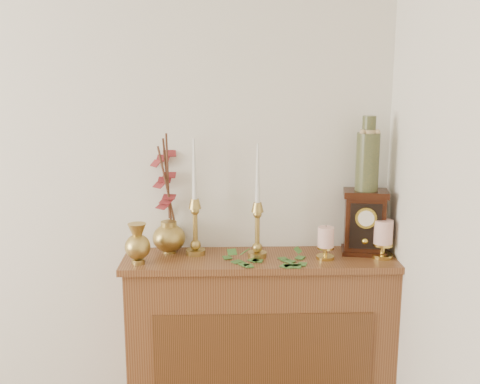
{
  "coord_description": "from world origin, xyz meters",
  "views": [
    {
      "loc": [
        1.23,
        -0.31,
        1.73
      ],
      "look_at": [
        1.3,
        2.05,
        1.24
      ],
      "focal_mm": 42.0,
      "sensor_mm": 36.0,
      "label": 1
    }
  ],
  "objects_px": {
    "candlestick_left": "(195,217)",
    "candlestick_center": "(257,221)",
    "bud_vase": "(138,244)",
    "ceramic_vase": "(368,157)",
    "ginger_jar": "(166,198)",
    "mantel_clock": "(365,223)"
  },
  "relations": [
    {
      "from": "candlestick_left",
      "to": "candlestick_center",
      "type": "xyz_separation_m",
      "value": [
        0.28,
        -0.04,
        -0.01
      ]
    },
    {
      "from": "bud_vase",
      "to": "candlestick_center",
      "type": "bearing_deg",
      "value": 8.79
    },
    {
      "from": "ceramic_vase",
      "to": "bud_vase",
      "type": "bearing_deg",
      "value": -173.27
    },
    {
      "from": "ceramic_vase",
      "to": "candlestick_left",
      "type": "bearing_deg",
      "value": 179.69
    },
    {
      "from": "candlestick_left",
      "to": "ginger_jar",
      "type": "distance_m",
      "value": 0.17
    },
    {
      "from": "bud_vase",
      "to": "mantel_clock",
      "type": "distance_m",
      "value": 1.02
    },
    {
      "from": "ceramic_vase",
      "to": "candlestick_center",
      "type": "bearing_deg",
      "value": -175.49
    },
    {
      "from": "mantel_clock",
      "to": "ceramic_vase",
      "type": "height_order",
      "value": "ceramic_vase"
    },
    {
      "from": "ceramic_vase",
      "to": "mantel_clock",
      "type": "bearing_deg",
      "value": -99.88
    },
    {
      "from": "candlestick_center",
      "to": "ceramic_vase",
      "type": "relative_size",
      "value": 1.54
    },
    {
      "from": "bud_vase",
      "to": "mantel_clock",
      "type": "bearing_deg",
      "value": 6.58
    },
    {
      "from": "candlestick_center",
      "to": "bud_vase",
      "type": "xyz_separation_m",
      "value": [
        -0.52,
        -0.08,
        -0.08
      ]
    },
    {
      "from": "ginger_jar",
      "to": "ceramic_vase",
      "type": "height_order",
      "value": "ceramic_vase"
    },
    {
      "from": "candlestick_center",
      "to": "ginger_jar",
      "type": "bearing_deg",
      "value": 165.17
    },
    {
      "from": "candlestick_left",
      "to": "candlestick_center",
      "type": "height_order",
      "value": "candlestick_left"
    },
    {
      "from": "bud_vase",
      "to": "ginger_jar",
      "type": "xyz_separation_m",
      "value": [
        0.11,
        0.19,
        0.16
      ]
    },
    {
      "from": "candlestick_center",
      "to": "mantel_clock",
      "type": "height_order",
      "value": "candlestick_center"
    },
    {
      "from": "candlestick_center",
      "to": "ginger_jar",
      "type": "xyz_separation_m",
      "value": [
        -0.41,
        0.11,
        0.08
      ]
    },
    {
      "from": "mantel_clock",
      "to": "ceramic_vase",
      "type": "relative_size",
      "value": 0.89
    },
    {
      "from": "candlestick_left",
      "to": "ceramic_vase",
      "type": "relative_size",
      "value": 1.59
    },
    {
      "from": "candlestick_center",
      "to": "mantel_clock",
      "type": "distance_m",
      "value": 0.49
    },
    {
      "from": "bud_vase",
      "to": "ginger_jar",
      "type": "relative_size",
      "value": 0.32
    }
  ]
}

